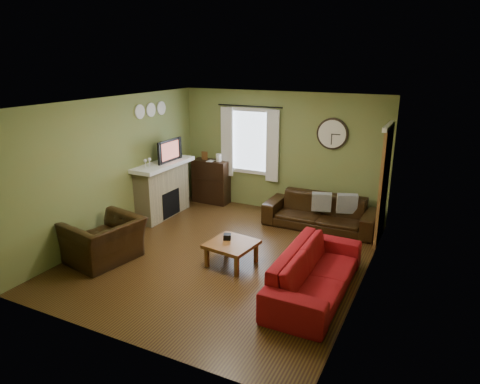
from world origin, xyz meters
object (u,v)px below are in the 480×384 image
at_px(armchair, 104,240).
at_px(sofa_brown, 320,212).
at_px(sofa_red, 315,272).
at_px(coffee_table, 232,253).
at_px(bookshelf, 211,181).

bearing_deg(armchair, sofa_brown, 147.49).
relative_size(sofa_red, coffee_table, 3.08).
bearing_deg(bookshelf, sofa_brown, -8.32).
distance_m(sofa_red, coffee_table, 1.51).
bearing_deg(bookshelf, coffee_table, -54.20).
bearing_deg(coffee_table, sofa_brown, 69.12).
xyz_separation_m(bookshelf, sofa_red, (3.37, -2.88, -0.18)).
bearing_deg(armchair, bookshelf, -170.90).
relative_size(sofa_red, armchair, 2.00).
height_order(sofa_brown, armchair, armchair).
height_order(sofa_red, coffee_table, sofa_red).
relative_size(sofa_brown, armchair, 1.97).
xyz_separation_m(sofa_red, armchair, (-3.44, -0.55, 0.04)).
distance_m(bookshelf, sofa_red, 4.44).
relative_size(sofa_brown, sofa_red, 0.99).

